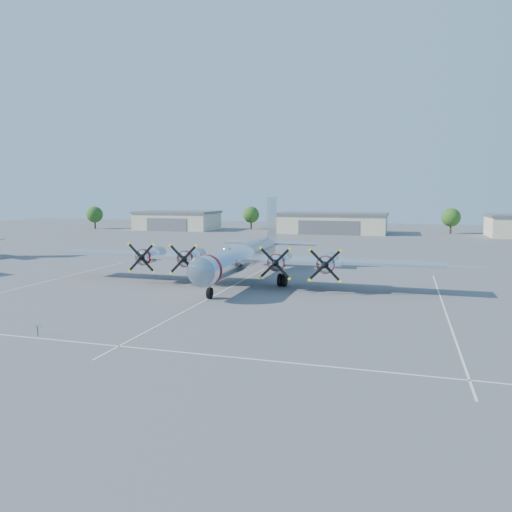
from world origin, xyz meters
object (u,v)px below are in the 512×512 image
(info_placard, at_px, (37,327))
(main_bomber_b29, at_px, (243,281))
(hangar_center, at_px, (332,223))
(tree_west, at_px, (251,215))
(hangar_west, at_px, (177,220))
(tree_east, at_px, (451,217))
(tree_far_west, at_px, (95,215))

(info_placard, bearing_deg, main_bomber_b29, 50.98)
(hangar_center, height_order, info_placard, hangar_center)
(main_bomber_b29, bearing_deg, info_placard, -104.98)
(info_placard, bearing_deg, hangar_center, 62.46)
(hangar_center, xyz_separation_m, tree_west, (-25.00, 8.04, 1.51))
(main_bomber_b29, xyz_separation_m, info_placard, (-7.19, -26.18, 0.68))
(hangar_west, distance_m, tree_east, 75.26)
(tree_west, relative_size, main_bomber_b29, 0.15)
(tree_west, relative_size, tree_east, 1.00)
(tree_far_west, height_order, main_bomber_b29, tree_far_west)
(hangar_center, bearing_deg, tree_east, 11.38)
(tree_far_west, distance_m, tree_west, 46.57)
(tree_east, bearing_deg, main_bomber_b29, -109.68)
(main_bomber_b29, bearing_deg, tree_west, 106.81)
(main_bomber_b29, bearing_deg, tree_far_west, 134.11)
(tree_east, bearing_deg, info_placard, -108.66)
(hangar_center, distance_m, tree_far_west, 70.13)
(hangar_center, bearing_deg, tree_west, 162.18)
(tree_far_west, relative_size, main_bomber_b29, 0.15)
(hangar_center, height_order, tree_east, tree_east)
(hangar_center, relative_size, info_placard, 29.66)
(tree_far_west, height_order, info_placard, tree_far_west)
(info_placard, bearing_deg, hangar_west, 86.49)
(hangar_west, relative_size, info_placard, 23.44)
(tree_far_west, bearing_deg, hangar_west, 9.01)
(tree_west, bearing_deg, tree_east, -2.08)
(tree_west, bearing_deg, hangar_west, -158.11)
(tree_west, height_order, tree_east, same)
(tree_east, relative_size, main_bomber_b29, 0.15)
(tree_far_west, xyz_separation_m, info_placard, (63.01, -99.51, -3.54))
(hangar_center, distance_m, main_bomber_b29, 77.34)
(tree_far_west, height_order, tree_west, same)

